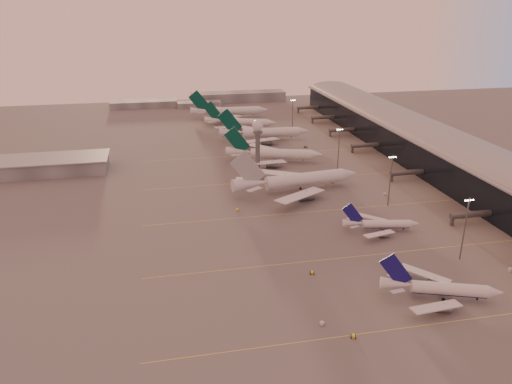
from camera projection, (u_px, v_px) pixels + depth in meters
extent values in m
plane|color=#575454|center=(313.00, 275.00, 177.84)|extent=(700.00, 700.00, 0.00)
cube|color=#DBCC4D|center=(443.00, 323.00, 151.54)|extent=(180.00, 0.25, 0.02)
cube|color=#DBCC4D|center=(379.00, 254.00, 192.67)|extent=(180.00, 0.25, 0.02)
cube|color=#DBCC4D|center=(338.00, 209.00, 233.80)|extent=(180.00, 0.25, 0.02)
cube|color=#DBCC4D|center=(309.00, 178.00, 274.93)|extent=(180.00, 0.25, 0.02)
cube|color=#DBCC4D|center=(286.00, 153.00, 320.63)|extent=(180.00, 0.25, 0.02)
cube|color=black|center=(431.00, 150.00, 295.64)|extent=(36.00, 360.00, 18.00)
cylinder|color=gray|center=(433.00, 135.00, 292.42)|extent=(10.08, 360.00, 10.08)
cube|color=gray|center=(433.00, 134.00, 292.34)|extent=(40.00, 362.00, 0.80)
cylinder|color=#515458|center=(474.00, 214.00, 217.38)|extent=(22.00, 2.80, 2.80)
cube|color=#515458|center=(452.00, 221.00, 216.30)|extent=(1.20, 1.20, 4.40)
cylinder|color=#515458|center=(409.00, 172.00, 270.39)|extent=(22.00, 2.80, 2.80)
cube|color=#515458|center=(392.00, 178.00, 269.31)|extent=(1.20, 1.20, 4.40)
cylinder|color=#515458|center=(367.00, 145.00, 321.57)|extent=(22.00, 2.80, 2.80)
cube|color=#515458|center=(352.00, 149.00, 320.50)|extent=(1.20, 1.20, 4.40)
cylinder|color=#515458|center=(344.00, 130.00, 359.96)|extent=(22.00, 2.80, 2.80)
cube|color=#515458|center=(330.00, 133.00, 358.89)|extent=(1.20, 1.20, 4.40)
cylinder|color=#515458|center=(324.00, 117.00, 398.35)|extent=(22.00, 2.80, 2.80)
cube|color=#515458|center=(312.00, 121.00, 397.27)|extent=(1.20, 1.20, 4.40)
cylinder|color=#515458|center=(309.00, 107.00, 434.91)|extent=(22.00, 2.80, 2.80)
cube|color=#515458|center=(298.00, 111.00, 433.83)|extent=(1.20, 1.20, 4.40)
cube|color=slate|center=(34.00, 166.00, 281.60)|extent=(80.00, 25.00, 8.00)
cube|color=gray|center=(33.00, 159.00, 280.09)|extent=(82.00, 27.00, 0.60)
cylinder|color=#515458|center=(258.00, 152.00, 284.52)|extent=(2.60, 2.60, 22.00)
cylinder|color=#515458|center=(258.00, 132.00, 280.40)|extent=(5.20, 5.20, 1.20)
sphere|color=silver|center=(258.00, 125.00, 279.00)|extent=(6.40, 6.40, 6.40)
cylinder|color=#515458|center=(258.00, 119.00, 277.67)|extent=(0.16, 0.16, 2.00)
cylinder|color=#515458|center=(465.00, 229.00, 184.36)|extent=(0.56, 0.56, 25.00)
cube|color=#515458|center=(470.00, 199.00, 180.06)|extent=(3.60, 0.25, 0.25)
sphere|color=#FFEABF|center=(466.00, 201.00, 179.92)|extent=(0.56, 0.56, 0.56)
sphere|color=#FFEABF|center=(468.00, 200.00, 180.11)|extent=(0.56, 0.56, 0.56)
sphere|color=#FFEABF|center=(471.00, 200.00, 180.30)|extent=(0.56, 0.56, 0.56)
sphere|color=#FFEABF|center=(473.00, 200.00, 180.49)|extent=(0.56, 0.56, 0.56)
cylinder|color=#515458|center=(390.00, 181.00, 234.06)|extent=(0.56, 0.56, 25.00)
cube|color=#515458|center=(393.00, 156.00, 229.76)|extent=(3.60, 0.25, 0.25)
sphere|color=#FFEABF|center=(390.00, 157.00, 229.62)|extent=(0.56, 0.56, 0.56)
sphere|color=#FFEABF|center=(392.00, 157.00, 229.81)|extent=(0.56, 0.56, 0.56)
sphere|color=#FFEABF|center=(394.00, 157.00, 230.00)|extent=(0.56, 0.56, 0.56)
sphere|color=#FFEABF|center=(396.00, 157.00, 230.19)|extent=(0.56, 0.56, 0.56)
cylinder|color=#515458|center=(339.00, 149.00, 283.38)|extent=(0.56, 0.56, 25.00)
cube|color=#515458|center=(340.00, 129.00, 279.08)|extent=(3.60, 0.25, 0.25)
sphere|color=#FFEABF|center=(337.00, 130.00, 278.94)|extent=(0.56, 0.56, 0.56)
sphere|color=#FFEABF|center=(339.00, 130.00, 279.13)|extent=(0.56, 0.56, 0.56)
sphere|color=#FFEABF|center=(341.00, 129.00, 279.32)|extent=(0.56, 0.56, 0.56)
sphere|color=#FFEABF|center=(342.00, 129.00, 279.51)|extent=(0.56, 0.56, 0.56)
cylinder|color=#515458|center=(293.00, 116.00, 365.26)|extent=(0.56, 0.56, 25.00)
cube|color=#515458|center=(293.00, 100.00, 360.96)|extent=(3.60, 0.25, 0.25)
sphere|color=#FFEABF|center=(291.00, 100.00, 360.82)|extent=(0.56, 0.56, 0.56)
sphere|color=#FFEABF|center=(292.00, 100.00, 361.01)|extent=(0.56, 0.56, 0.56)
sphere|color=#FFEABF|center=(294.00, 100.00, 361.20)|extent=(0.56, 0.56, 0.56)
sphere|color=#FFEABF|center=(295.00, 100.00, 361.39)|extent=(0.56, 0.56, 0.56)
cube|color=slate|center=(144.00, 104.00, 457.86)|extent=(60.00, 18.00, 6.00)
cube|color=slate|center=(238.00, 97.00, 483.54)|extent=(90.00, 20.00, 9.00)
cube|color=slate|center=(199.00, 104.00, 458.38)|extent=(40.00, 15.00, 5.00)
cylinder|color=silver|center=(449.00, 290.00, 162.30)|extent=(23.90, 11.95, 4.07)
cylinder|color=navy|center=(449.00, 293.00, 162.63)|extent=(23.06, 10.71, 2.93)
cone|color=silver|center=(495.00, 294.00, 160.43)|extent=(5.74, 5.40, 4.07)
cone|color=silver|center=(396.00, 285.00, 164.35)|extent=(10.82, 7.24, 4.07)
cube|color=silver|center=(436.00, 308.00, 154.07)|extent=(17.71, 6.43, 1.28)
cylinder|color=slate|center=(443.00, 310.00, 156.54)|extent=(5.26, 4.06, 2.65)
cube|color=slate|center=(444.00, 307.00, 156.13)|extent=(0.39, 0.36, 1.63)
cube|color=silver|center=(425.00, 275.00, 172.60)|extent=(14.60, 15.52, 1.28)
cylinder|color=slate|center=(434.00, 284.00, 170.69)|extent=(5.26, 4.06, 2.65)
cube|color=slate|center=(435.00, 281.00, 170.28)|extent=(0.39, 0.36, 1.63)
cube|color=navy|center=(396.00, 272.00, 162.61)|extent=(10.65, 4.14, 12.14)
cube|color=silver|center=(398.00, 293.00, 160.03)|extent=(4.79, 2.23, 0.27)
cube|color=silver|center=(394.00, 278.00, 168.59)|extent=(4.47, 4.53, 0.27)
cylinder|color=black|center=(477.00, 300.00, 162.11)|extent=(0.54, 0.54, 1.07)
cylinder|color=black|center=(440.00, 293.00, 165.72)|extent=(1.29, 0.90, 1.18)
cylinder|color=black|center=(443.00, 301.00, 161.36)|extent=(1.29, 0.90, 1.18)
cylinder|color=silver|center=(386.00, 225.00, 211.15)|extent=(20.27, 7.18, 3.40)
cylinder|color=navy|center=(386.00, 226.00, 211.43)|extent=(19.69, 6.17, 2.45)
cone|color=silver|center=(414.00, 225.00, 211.28)|extent=(4.45, 4.08, 3.40)
cone|color=silver|center=(353.00, 224.00, 210.85)|extent=(8.88, 4.95, 3.40)
cube|color=silver|center=(379.00, 235.00, 203.50)|extent=(14.81, 7.41, 1.07)
cylinder|color=slate|center=(384.00, 236.00, 205.93)|extent=(4.22, 2.91, 2.21)
cube|color=slate|center=(384.00, 234.00, 205.58)|extent=(0.31, 0.27, 1.36)
cube|color=silver|center=(370.00, 218.00, 219.13)|extent=(13.33, 11.71, 1.07)
cylinder|color=slate|center=(376.00, 223.00, 217.86)|extent=(4.22, 2.91, 2.21)
cube|color=slate|center=(376.00, 221.00, 217.52)|extent=(0.31, 0.27, 1.36)
cube|color=navy|center=(352.00, 215.00, 209.33)|extent=(9.22, 2.10, 10.14)
cube|color=silver|center=(355.00, 228.00, 207.21)|extent=(4.11, 2.40, 0.22)
cube|color=silver|center=(351.00, 220.00, 214.43)|extent=(3.96, 3.49, 0.22)
cylinder|color=black|center=(403.00, 230.00, 212.07)|extent=(0.45, 0.45, 0.90)
cylinder|color=black|center=(381.00, 228.00, 213.79)|extent=(1.05, 0.63, 0.98)
cylinder|color=black|center=(383.00, 232.00, 210.11)|extent=(1.05, 0.63, 0.98)
cylinder|color=silver|center=(305.00, 182.00, 256.45)|extent=(42.75, 11.74, 6.60)
cylinder|color=silver|center=(305.00, 184.00, 256.98)|extent=(41.68, 9.80, 4.75)
cone|color=silver|center=(349.00, 176.00, 264.03)|extent=(8.93, 7.56, 6.60)
cone|color=silver|center=(250.00, 187.00, 247.14)|extent=(18.40, 8.73, 6.60)
cube|color=silver|center=(300.00, 198.00, 238.24)|extent=(28.86, 23.17, 1.96)
cylinder|color=slate|center=(306.00, 199.00, 244.40)|extent=(8.64, 5.26, 4.29)
cube|color=slate|center=(306.00, 196.00, 243.86)|extent=(0.35, 0.30, 2.64)
cube|color=silver|center=(274.00, 175.00, 269.29)|extent=(30.84, 17.41, 1.96)
cylinder|color=slate|center=(286.00, 181.00, 268.12)|extent=(8.64, 5.26, 4.29)
cube|color=slate|center=(286.00, 179.00, 267.57)|extent=(0.35, 0.30, 2.64)
cube|color=#9B9EA3|center=(248.00, 172.00, 244.08)|extent=(18.21, 2.62, 19.59)
cube|color=silver|center=(254.00, 192.00, 239.75)|extent=(8.53, 7.03, 0.27)
cube|color=silver|center=(244.00, 181.00, 254.20)|extent=(8.73, 5.56, 0.27)
cylinder|color=black|center=(333.00, 185.00, 262.72)|extent=(0.53, 0.53, 1.06)
cylinder|color=black|center=(297.00, 188.00, 258.93)|extent=(1.23, 0.67, 1.17)
cylinder|color=black|center=(300.00, 191.00, 254.79)|extent=(1.23, 0.67, 1.17)
cylinder|color=silver|center=(281.00, 156.00, 300.98)|extent=(36.19, 15.45, 5.80)
cylinder|color=silver|center=(280.00, 158.00, 301.45)|extent=(35.05, 13.69, 4.18)
cone|color=silver|center=(316.00, 156.00, 299.52)|extent=(8.29, 7.49, 5.80)
cone|color=silver|center=(239.00, 154.00, 302.47)|extent=(16.10, 9.72, 5.80)
cube|color=silver|center=(264.00, 165.00, 287.87)|extent=(26.81, 11.38, 1.72)
cylinder|color=slate|center=(272.00, 167.00, 291.75)|extent=(7.73, 5.54, 3.77)
cube|color=slate|center=(272.00, 165.00, 291.26)|extent=(0.36, 0.32, 2.32)
cube|color=silver|center=(267.00, 150.00, 316.04)|extent=(23.01, 22.48, 1.72)
cylinder|color=slate|center=(274.00, 155.00, 313.27)|extent=(7.73, 5.54, 3.77)
cube|color=slate|center=(274.00, 153.00, 312.78)|extent=(0.36, 0.32, 2.32)
cube|color=#053C32|center=(237.00, 143.00, 300.04)|extent=(15.45, 4.72, 17.17)
cube|color=silver|center=(237.00, 157.00, 295.95)|extent=(7.31, 3.79, 0.25)
cube|color=silver|center=(239.00, 150.00, 308.92)|extent=(6.93, 6.60, 0.25)
cylinder|color=black|center=(303.00, 162.00, 301.34)|extent=(0.50, 0.50, 1.00)
cylinder|color=black|center=(276.00, 160.00, 304.51)|extent=(1.20, 0.78, 1.10)
cylinder|color=black|center=(276.00, 162.00, 300.41)|extent=(1.20, 0.78, 1.10)
cylinder|color=silver|center=(271.00, 134.00, 348.57)|extent=(39.34, 9.03, 6.29)
cylinder|color=silver|center=(271.00, 136.00, 349.08)|extent=(38.44, 7.21, 4.53)
cone|color=silver|center=(303.00, 133.00, 351.47)|extent=(7.97, 6.81, 6.29)
cone|color=silver|center=(231.00, 134.00, 344.83)|extent=(16.76, 7.43, 6.29)
cube|color=silver|center=(260.00, 142.00, 332.59)|extent=(28.54, 17.49, 1.86)
cylinder|color=slate|center=(266.00, 144.00, 337.70)|extent=(7.82, 4.61, 4.09)
cube|color=slate|center=(266.00, 142.00, 337.17)|extent=(0.34, 0.29, 2.52)
cube|color=silver|center=(254.00, 130.00, 362.94)|extent=(27.48, 20.58, 1.86)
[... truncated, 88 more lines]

